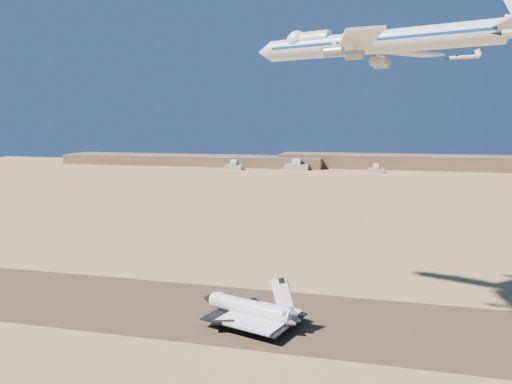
% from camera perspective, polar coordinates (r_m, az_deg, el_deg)
% --- Properties ---
extents(ground, '(1200.00, 1200.00, 0.00)m').
position_cam_1_polar(ground, '(172.76, -2.28, -13.70)').
color(ground, tan).
rests_on(ground, ground).
extents(runway, '(600.00, 50.00, 0.06)m').
position_cam_1_polar(runway, '(172.75, -2.28, -13.70)').
color(runway, '#4E3927').
rests_on(runway, ground).
extents(ridgeline, '(960.00, 90.00, 18.00)m').
position_cam_1_polar(ridgeline, '(683.66, 15.71, 3.16)').
color(ridgeline, brown).
rests_on(ridgeline, ground).
extents(hangars, '(200.50, 29.50, 30.00)m').
position_cam_1_polar(hangars, '(644.29, 4.23, 2.91)').
color(hangars, '#B4AE9F').
rests_on(hangars, ground).
extents(shuttle, '(35.93, 28.54, 17.52)m').
position_cam_1_polar(shuttle, '(162.92, -0.74, -13.31)').
color(shuttle, white).
rests_on(shuttle, runway).
extents(carrier_747, '(87.78, 64.90, 22.15)m').
position_cam_1_polar(carrier_747, '(167.18, 12.49, 16.28)').
color(carrier_747, white).
extents(crew_a, '(0.60, 0.73, 1.74)m').
position_cam_1_polar(crew_a, '(158.74, 1.74, -15.39)').
color(crew_a, orange).
rests_on(crew_a, runway).
extents(crew_b, '(0.77, 0.97, 1.75)m').
position_cam_1_polar(crew_b, '(157.65, 2.39, -15.56)').
color(crew_b, orange).
rests_on(crew_b, runway).
extents(crew_c, '(1.07, 1.24, 1.90)m').
position_cam_1_polar(crew_c, '(154.28, 1.26, -16.08)').
color(crew_c, orange).
rests_on(crew_c, runway).
extents(chase_jet_e, '(14.93, 8.83, 3.84)m').
position_cam_1_polar(chase_jet_e, '(215.05, 18.97, 15.33)').
color(chase_jet_e, white).
extents(chase_jet_f, '(14.86, 8.65, 3.78)m').
position_cam_1_polar(chase_jet_f, '(235.37, 22.64, 14.06)').
color(chase_jet_f, white).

